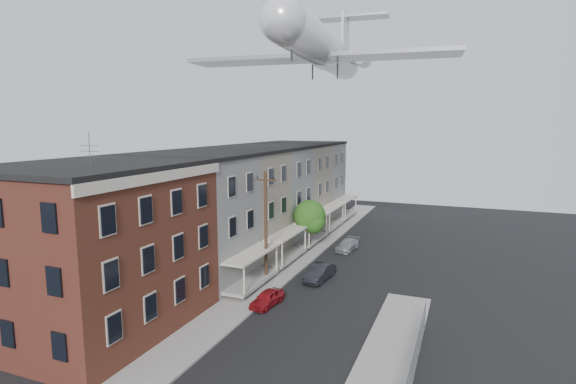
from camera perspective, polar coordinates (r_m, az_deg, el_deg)
name	(u,v)px	position (r m, az deg, el deg)	size (l,w,h in m)	color
sidewalk_left	(294,261)	(42.02, 0.80, -8.78)	(3.00, 62.00, 0.12)	gray
curb_left	(309,263)	(41.55, 2.69, -8.98)	(0.15, 62.00, 0.14)	gray
corner_building	(97,246)	(30.16, -23.14, -6.37)	(10.31, 12.30, 12.15)	#3A1412
row_house_a	(187,218)	(37.25, -12.75, -3.19)	(11.98, 7.00, 10.30)	slate
row_house_b	(229,204)	(43.08, -7.47, -1.48)	(11.98, 7.00, 10.30)	gray
row_house_c	(261,193)	(49.22, -3.49, -0.18)	(11.98, 7.00, 10.30)	slate
row_house_d	(285,185)	(55.56, -0.40, 0.84)	(11.98, 7.00, 10.30)	gray
row_house_e	(304,179)	(62.04, 2.06, 1.64)	(11.98, 7.00, 10.30)	slate
utility_pole	(266,226)	(35.52, -2.83, -4.31)	(1.80, 0.26, 9.00)	black
street_tree	(311,217)	(44.67, 2.90, -3.25)	(3.22, 3.20, 5.20)	black
car_near	(267,298)	(32.29, -2.67, -13.32)	(1.30, 3.22, 1.10)	maroon
car_mid	(320,272)	(37.22, 4.04, -10.16)	(1.37, 3.94, 1.30)	black
car_far	(347,245)	(46.02, 7.56, -6.69)	(1.53, 3.76, 1.09)	gray
airplane	(324,50)	(42.78, 4.64, 17.59)	(23.71, 27.07, 7.82)	silver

